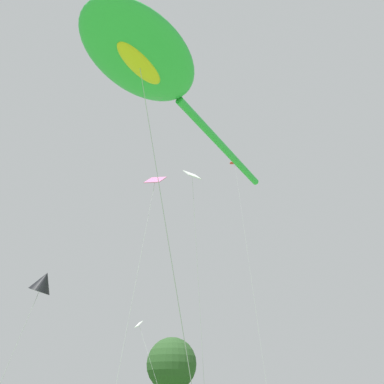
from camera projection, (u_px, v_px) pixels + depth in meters
big_show_kite at (146, 62)px, 16.28m from camera, size 14.53×8.25×14.97m
small_kite_box_yellow at (193, 183)px, 25.14m from camera, size 1.82×0.95×15.33m
small_kite_streamer_purple at (43, 282)px, 19.62m from camera, size 2.36×1.79×7.70m
small_kite_diamond_red at (235, 166)px, 33.46m from camera, size 1.21×3.18×20.47m
small_kite_tiny_distant at (140, 330)px, 28.87m from camera, size 1.39×3.77×7.12m
small_kite_delta_white at (154, 186)px, 21.96m from camera, size 2.75×1.72×13.49m
tree_oak_right at (172, 364)px, 60.05m from camera, size 7.95×7.95×10.97m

